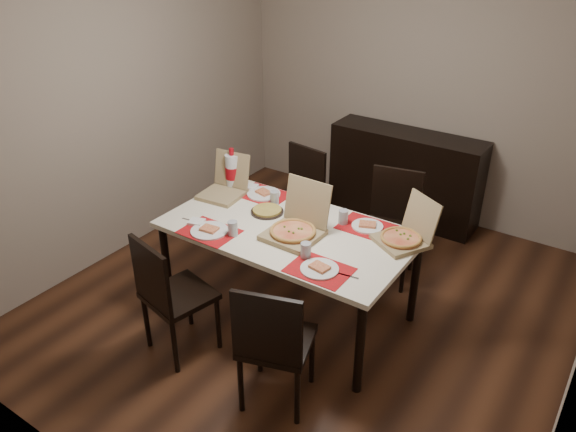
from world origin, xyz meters
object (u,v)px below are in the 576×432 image
(dip_bowl, at_px, (302,220))
(soda_bottle, at_px, (232,172))
(pizza_box_center, at_px, (296,228))
(chair_near_right, at_px, (273,341))
(chair_near_left, at_px, (169,293))
(chair_far_left, at_px, (298,194))
(chair_far_right, at_px, (392,220))
(sideboard, at_px, (405,176))
(dining_table, at_px, (288,236))

(dip_bowl, height_order, soda_bottle, soda_bottle)
(pizza_box_center, distance_m, dip_bowl, 0.21)
(chair_near_right, bearing_deg, soda_bottle, 136.74)
(chair_near_left, distance_m, chair_far_left, 1.75)
(chair_near_left, bearing_deg, pizza_box_center, 56.73)
(soda_bottle, bearing_deg, chair_near_left, -73.03)
(chair_near_right, xyz_separation_m, soda_bottle, (-1.21, 1.14, 0.39))
(chair_near_left, relative_size, chair_near_right, 1.00)
(pizza_box_center, xyz_separation_m, dip_bowl, (-0.07, 0.19, -0.04))
(chair_near_right, relative_size, chair_far_right, 1.00)
(chair_near_right, bearing_deg, sideboard, 97.61)
(sideboard, distance_m, dip_bowl, 1.86)
(sideboard, bearing_deg, chair_near_right, -82.39)
(chair_far_left, xyz_separation_m, dip_bowl, (0.54, -0.79, 0.25))
(chair_far_left, bearing_deg, chair_far_right, 1.22)
(pizza_box_center, xyz_separation_m, soda_bottle, (-0.85, 0.36, 0.09))
(soda_bottle, bearing_deg, dining_table, -21.93)
(sideboard, bearing_deg, dining_table, -92.41)
(chair_far_right, height_order, pizza_box_center, pizza_box_center)
(chair_near_left, xyz_separation_m, pizza_box_center, (0.51, 0.78, 0.30))
(sideboard, xyz_separation_m, pizza_box_center, (0.02, -2.02, 0.36))
(chair_near_right, xyz_separation_m, pizza_box_center, (-0.36, 0.78, 0.30))
(dip_bowl, bearing_deg, dining_table, -102.56)
(chair_near_left, height_order, chair_near_right, same)
(chair_far_right, distance_m, soda_bottle, 1.38)
(chair_near_left, height_order, pizza_box_center, pizza_box_center)
(soda_bottle, bearing_deg, dip_bowl, -12.16)
(chair_near_right, height_order, chair_far_right, same)
(chair_near_left, relative_size, chair_far_right, 1.00)
(sideboard, bearing_deg, chair_near_left, -99.97)
(chair_far_right, relative_size, pizza_box_center, 2.25)
(dining_table, height_order, pizza_box_center, pizza_box_center)
(chair_near_left, relative_size, chair_far_left, 1.00)
(pizza_box_center, height_order, dip_bowl, pizza_box_center)
(dip_bowl, bearing_deg, soda_bottle, 167.84)
(chair_far_left, height_order, soda_bottle, soda_bottle)
(pizza_box_center, bearing_deg, chair_far_left, 122.01)
(dining_table, xyz_separation_m, chair_near_right, (0.46, -0.84, -0.17))
(sideboard, bearing_deg, pizza_box_center, -89.50)
(dining_table, relative_size, dip_bowl, 15.70)
(sideboard, distance_m, chair_near_right, 2.83)
(sideboard, distance_m, chair_far_right, 1.08)
(chair_near_right, distance_m, pizza_box_center, 0.91)
(dining_table, distance_m, soda_bottle, 0.84)
(sideboard, height_order, chair_near_right, chair_near_right)
(chair_far_left, relative_size, dip_bowl, 8.11)
(sideboard, height_order, pizza_box_center, pizza_box_center)
(chair_far_left, distance_m, chair_far_right, 0.92)
(pizza_box_center, bearing_deg, sideboard, 90.50)
(dining_table, bearing_deg, chair_near_left, -116.22)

